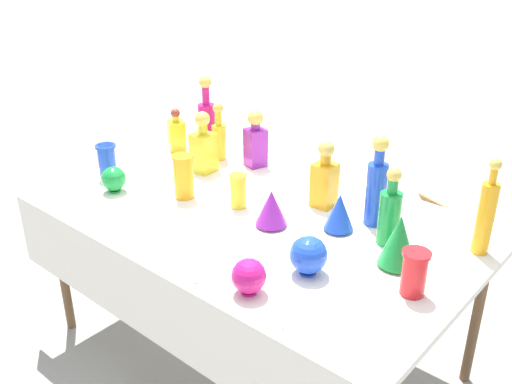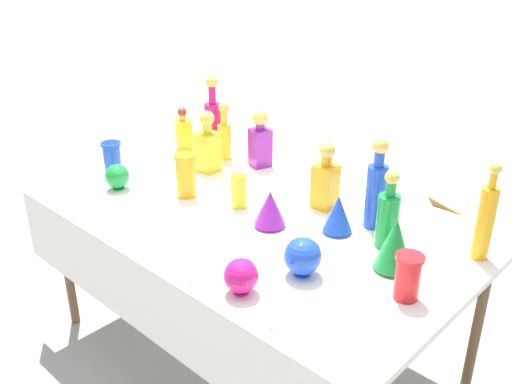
# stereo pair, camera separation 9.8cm
# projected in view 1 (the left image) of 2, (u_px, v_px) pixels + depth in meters

# --- Properties ---
(ground_plane) EXTENTS (40.00, 40.00, 0.00)m
(ground_plane) POSITION_uv_depth(u_px,v_px,m) (256.00, 351.00, 2.79)
(ground_plane) COLOR gray
(display_table) EXTENTS (1.90, 1.17, 0.76)m
(display_table) POSITION_uv_depth(u_px,v_px,m) (250.00, 227.00, 2.46)
(display_table) COLOR white
(display_table) RESTS_ON ground
(tall_bottle_0) EXTENTS (0.06, 0.06, 0.38)m
(tall_bottle_0) POSITION_uv_depth(u_px,v_px,m) (486.00, 214.00, 2.10)
(tall_bottle_0) COLOR orange
(tall_bottle_0) RESTS_ON display_table
(tall_bottle_1) EXTENTS (0.09, 0.09, 0.42)m
(tall_bottle_1) POSITION_uv_depth(u_px,v_px,m) (207.00, 122.00, 3.06)
(tall_bottle_1) COLOR #C61972
(tall_bottle_1) RESTS_ON display_table
(tall_bottle_2) EXTENTS (0.07, 0.07, 0.31)m
(tall_bottle_2) POSITION_uv_depth(u_px,v_px,m) (219.00, 136.00, 2.98)
(tall_bottle_2) COLOR yellow
(tall_bottle_2) RESTS_ON display_table
(tall_bottle_3) EXTENTS (0.09, 0.09, 0.32)m
(tall_bottle_3) POSITION_uv_depth(u_px,v_px,m) (390.00, 213.00, 2.18)
(tall_bottle_3) COLOR #198C38
(tall_bottle_3) RESTS_ON display_table
(tall_bottle_4) EXTENTS (0.08, 0.08, 0.39)m
(tall_bottle_4) POSITION_uv_depth(u_px,v_px,m) (376.00, 186.00, 2.31)
(tall_bottle_4) COLOR blue
(tall_bottle_4) RESTS_ON display_table
(square_decanter_0) EXTENTS (0.11, 0.11, 0.31)m
(square_decanter_0) POSITION_uv_depth(u_px,v_px,m) (204.00, 147.00, 2.83)
(square_decanter_0) COLOR yellow
(square_decanter_0) RESTS_ON display_table
(square_decanter_1) EXTENTS (0.10, 0.10, 0.30)m
(square_decanter_1) POSITION_uv_depth(u_px,v_px,m) (325.00, 178.00, 2.47)
(square_decanter_1) COLOR orange
(square_decanter_1) RESTS_ON display_table
(square_decanter_2) EXTENTS (0.12, 0.12, 0.30)m
(square_decanter_2) POSITION_uv_depth(u_px,v_px,m) (255.00, 141.00, 2.89)
(square_decanter_2) COLOR purple
(square_decanter_2) RESTS_ON display_table
(square_decanter_3) EXTENTS (0.12, 0.12, 0.24)m
(square_decanter_3) POSITION_uv_depth(u_px,v_px,m) (177.00, 133.00, 3.11)
(square_decanter_3) COLOR yellow
(square_decanter_3) RESTS_ON display_table
(slender_vase_0) EXTENTS (0.10, 0.10, 0.16)m
(slender_vase_0) POSITION_uv_depth(u_px,v_px,m) (414.00, 271.00, 1.89)
(slender_vase_0) COLOR red
(slender_vase_0) RESTS_ON display_table
(slender_vase_1) EXTENTS (0.08, 0.08, 0.15)m
(slender_vase_1) POSITION_uv_depth(u_px,v_px,m) (238.00, 190.00, 2.48)
(slender_vase_1) COLOR yellow
(slender_vase_1) RESTS_ON display_table
(slender_vase_2) EXTENTS (0.10, 0.10, 0.20)m
(slender_vase_2) POSITION_uv_depth(u_px,v_px,m) (184.00, 175.00, 2.56)
(slender_vase_2) COLOR orange
(slender_vase_2) RESTS_ON display_table
(slender_vase_3) EXTENTS (0.10, 0.10, 0.17)m
(slender_vase_3) POSITION_uv_depth(u_px,v_px,m) (107.00, 160.00, 2.78)
(slender_vase_3) COLOR blue
(slender_vase_3) RESTS_ON display_table
(fluted_vase_0) EXTENTS (0.13, 0.13, 0.16)m
(fluted_vase_0) POSITION_uv_depth(u_px,v_px,m) (271.00, 208.00, 2.32)
(fluted_vase_0) COLOR purple
(fluted_vase_0) RESTS_ON display_table
(fluted_vase_1) EXTENTS (0.12, 0.12, 0.16)m
(fluted_vase_1) POSITION_uv_depth(u_px,v_px,m) (339.00, 212.00, 2.29)
(fluted_vase_1) COLOR blue
(fluted_vase_1) RESTS_ON display_table
(fluted_vase_2) EXTENTS (0.14, 0.14, 0.21)m
(fluted_vase_2) POSITION_uv_depth(u_px,v_px,m) (399.00, 240.00, 2.04)
(fluted_vase_2) COLOR #198C38
(fluted_vase_2) RESTS_ON display_table
(round_bowl_0) EXTENTS (0.14, 0.14, 0.14)m
(round_bowl_0) POSITION_uv_depth(u_px,v_px,m) (308.00, 255.00, 2.01)
(round_bowl_0) COLOR blue
(round_bowl_0) RESTS_ON display_table
(round_bowl_1) EXTENTS (0.12, 0.12, 0.12)m
(round_bowl_1) POSITION_uv_depth(u_px,v_px,m) (114.00, 179.00, 2.63)
(round_bowl_1) COLOR #198C38
(round_bowl_1) RESTS_ON display_table
(round_bowl_2) EXTENTS (0.12, 0.12, 0.13)m
(round_bowl_2) POSITION_uv_depth(u_px,v_px,m) (249.00, 276.00, 1.90)
(round_bowl_2) COLOR #C61972
(round_bowl_2) RESTS_ON display_table
(price_tag_left) EXTENTS (0.06, 0.02, 0.04)m
(price_tag_left) POSITION_uv_depth(u_px,v_px,m) (123.00, 229.00, 2.29)
(price_tag_left) COLOR white
(price_tag_left) RESTS_ON display_table
(price_tag_center) EXTENTS (0.06, 0.03, 0.05)m
(price_tag_center) POSITION_uv_depth(u_px,v_px,m) (192.00, 274.00, 1.99)
(price_tag_center) COLOR white
(price_tag_center) RESTS_ON display_table
(price_tag_right) EXTENTS (0.05, 0.02, 0.04)m
(price_tag_right) POSITION_uv_depth(u_px,v_px,m) (279.00, 320.00, 1.77)
(price_tag_right) COLOR white
(price_tag_right) RESTS_ON display_table
(cardboard_box_behind_left) EXTENTS (0.49, 0.43, 0.35)m
(cardboard_box_behind_left) POSITION_uv_depth(u_px,v_px,m) (432.00, 238.00, 3.52)
(cardboard_box_behind_left) COLOR tan
(cardboard_box_behind_left) RESTS_ON ground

